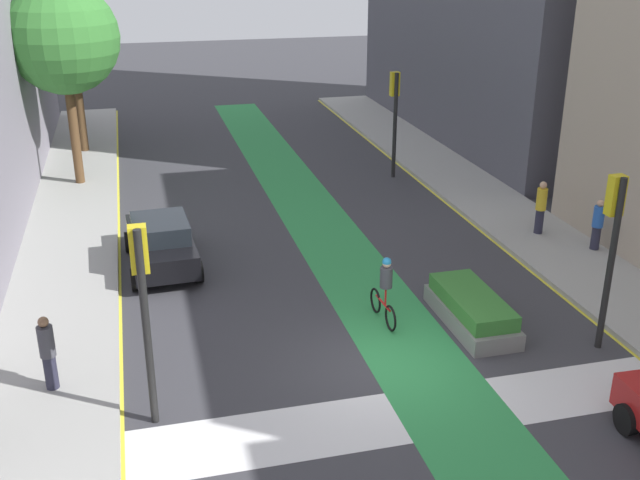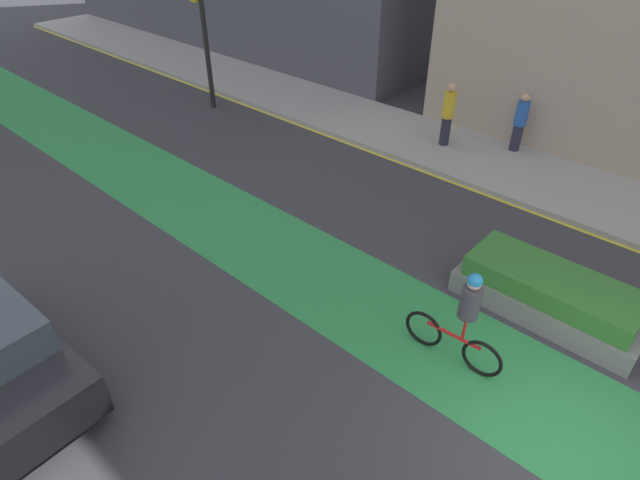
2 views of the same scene
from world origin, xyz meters
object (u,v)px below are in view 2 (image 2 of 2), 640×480
(pedestrian_sidewalk_right_a, at_px, (520,122))
(traffic_signal_far_right, at_px, (200,13))
(median_planter, at_px, (549,295))
(cyclist_in_lane, at_px, (463,317))
(pedestrian_sidewalk_right_b, at_px, (448,114))

(pedestrian_sidewalk_right_a, bearing_deg, traffic_signal_far_right, 110.13)
(pedestrian_sidewalk_right_a, height_order, median_planter, pedestrian_sidewalk_right_a)
(traffic_signal_far_right, height_order, cyclist_in_lane, traffic_signal_far_right)
(traffic_signal_far_right, relative_size, pedestrian_sidewalk_right_a, 2.64)
(median_planter, bearing_deg, pedestrian_sidewalk_right_b, 46.73)
(traffic_signal_far_right, distance_m, pedestrian_sidewalk_right_a, 10.19)
(traffic_signal_far_right, bearing_deg, median_planter, -100.35)
(pedestrian_sidewalk_right_b, relative_size, median_planter, 0.54)
(pedestrian_sidewalk_right_b, height_order, median_planter, pedestrian_sidewalk_right_b)
(cyclist_in_lane, relative_size, pedestrian_sidewalk_right_a, 1.14)
(cyclist_in_lane, relative_size, pedestrian_sidewalk_right_b, 1.04)
(pedestrian_sidewalk_right_a, height_order, pedestrian_sidewalk_right_b, pedestrian_sidewalk_right_b)
(cyclist_in_lane, bearing_deg, median_planter, -16.20)
(pedestrian_sidewalk_right_a, relative_size, pedestrian_sidewalk_right_b, 0.91)
(pedestrian_sidewalk_right_b, bearing_deg, pedestrian_sidewalk_right_a, -58.58)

